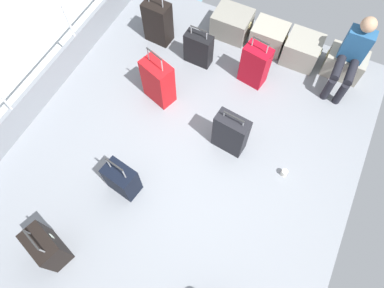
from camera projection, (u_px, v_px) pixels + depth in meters
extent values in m
cube|color=gray|center=(187.00, 148.00, 4.61)|extent=(4.40, 5.20, 0.06)
cube|color=gray|center=(51.00, 80.00, 4.81)|extent=(0.06, 5.20, 0.45)
cylinder|color=silver|center=(9.00, 106.00, 4.29)|extent=(0.04, 0.04, 1.00)
cylinder|color=silver|center=(73.00, 33.00, 4.84)|extent=(0.04, 0.04, 1.00)
cylinder|color=silver|center=(27.00, 41.00, 4.12)|extent=(0.04, 4.16, 0.04)
cube|color=gray|center=(232.00, 23.00, 5.33)|extent=(0.57, 0.48, 0.40)
torus|color=tan|center=(215.00, 13.00, 5.32)|extent=(0.02, 0.12, 0.12)
torus|color=tan|center=(250.00, 26.00, 5.20)|extent=(0.02, 0.12, 0.12)
cube|color=#9E9989|center=(269.00, 36.00, 5.22)|extent=(0.51, 0.43, 0.39)
torus|color=tan|center=(254.00, 27.00, 5.20)|extent=(0.02, 0.12, 0.12)
torus|color=tan|center=(286.00, 38.00, 5.10)|extent=(0.02, 0.12, 0.12)
cube|color=gray|center=(302.00, 50.00, 5.08)|extent=(0.51, 0.48, 0.41)
torus|color=tan|center=(287.00, 40.00, 5.06)|extent=(0.02, 0.12, 0.12)
torus|color=tan|center=(321.00, 52.00, 4.96)|extent=(0.02, 0.12, 0.12)
cube|color=#9E9989|center=(344.00, 63.00, 4.98)|extent=(0.54, 0.39, 0.39)
torus|color=tan|center=(328.00, 53.00, 4.97)|extent=(0.02, 0.12, 0.12)
torus|color=tan|center=(366.00, 67.00, 4.86)|extent=(0.02, 0.12, 0.12)
cube|color=#26598C|center=(356.00, 45.00, 4.57)|extent=(0.34, 0.20, 0.48)
sphere|color=tan|center=(369.00, 25.00, 4.25)|extent=(0.20, 0.20, 0.20)
cylinder|color=black|center=(351.00, 73.00, 4.62)|extent=(0.12, 0.40, 0.12)
cylinder|color=black|center=(340.00, 93.00, 4.75)|extent=(0.11, 0.11, 0.39)
cylinder|color=black|center=(338.00, 68.00, 4.65)|extent=(0.12, 0.40, 0.12)
cylinder|color=black|center=(328.00, 89.00, 4.78)|extent=(0.11, 0.11, 0.39)
cube|color=red|center=(158.00, 82.00, 4.65)|extent=(0.48, 0.38, 0.70)
cylinder|color=#A5A8AD|center=(148.00, 54.00, 4.28)|extent=(0.02, 0.02, 0.21)
cylinder|color=#A5A8AD|center=(162.00, 65.00, 4.20)|extent=(0.02, 0.02, 0.21)
cylinder|color=#2D2D2D|center=(154.00, 54.00, 4.14)|extent=(0.27, 0.10, 0.02)
cube|color=silver|center=(165.00, 73.00, 4.63)|extent=(0.05, 0.02, 0.08)
cube|color=black|center=(230.00, 133.00, 4.31)|extent=(0.45, 0.25, 0.65)
cylinder|color=#A5A8AD|center=(224.00, 114.00, 4.01)|extent=(0.02, 0.02, 0.08)
cylinder|color=#A5A8AD|center=(243.00, 124.00, 3.95)|extent=(0.02, 0.02, 0.08)
cylinder|color=#2D2D2D|center=(234.00, 117.00, 3.95)|extent=(0.28, 0.05, 0.02)
cube|color=green|center=(235.00, 125.00, 4.31)|extent=(0.05, 0.01, 0.08)
cube|color=black|center=(158.00, 22.00, 5.15)|extent=(0.41, 0.28, 0.68)
cylinder|color=#A5A8AD|center=(162.00, 3.00, 4.76)|extent=(0.02, 0.02, 0.15)
cube|color=white|center=(162.00, 13.00, 5.14)|extent=(0.05, 0.01, 0.08)
cube|color=black|center=(122.00, 180.00, 4.11)|extent=(0.42, 0.30, 0.50)
cylinder|color=#A5A8AD|center=(108.00, 163.00, 3.82)|extent=(0.02, 0.02, 0.21)
cylinder|color=#A5A8AD|center=(124.00, 174.00, 3.76)|extent=(0.02, 0.02, 0.21)
cylinder|color=#2D2D2D|center=(114.00, 165.00, 3.70)|extent=(0.25, 0.06, 0.02)
cube|color=silver|center=(128.00, 170.00, 4.12)|extent=(0.05, 0.01, 0.08)
cube|color=black|center=(198.00, 49.00, 5.02)|extent=(0.41, 0.20, 0.52)
cylinder|color=#A5A8AD|center=(191.00, 29.00, 4.75)|extent=(0.02, 0.02, 0.14)
cylinder|color=#A5A8AD|center=(207.00, 36.00, 4.70)|extent=(0.02, 0.02, 0.14)
cylinder|color=#2D2D2D|center=(199.00, 29.00, 4.66)|extent=(0.26, 0.03, 0.02)
cube|color=silver|center=(202.00, 42.00, 5.02)|extent=(0.05, 0.01, 0.08)
cube|color=black|center=(47.00, 247.00, 3.75)|extent=(0.49, 0.37, 0.53)
cylinder|color=#A5A8AD|center=(27.00, 232.00, 3.48)|extent=(0.02, 0.02, 0.16)
cylinder|color=#A5A8AD|center=(41.00, 251.00, 3.40)|extent=(0.02, 0.02, 0.16)
cylinder|color=#2D2D2D|center=(31.00, 240.00, 3.37)|extent=(0.28, 0.11, 0.02)
cube|color=silver|center=(52.00, 236.00, 3.67)|extent=(0.05, 0.02, 0.08)
cube|color=#B70C1E|center=(255.00, 65.00, 4.80)|extent=(0.41, 0.30, 0.65)
cylinder|color=#A5A8AD|center=(253.00, 41.00, 4.47)|extent=(0.02, 0.02, 0.16)
cylinder|color=#A5A8AD|center=(267.00, 49.00, 4.41)|extent=(0.02, 0.02, 0.16)
cylinder|color=#2D2D2D|center=(261.00, 41.00, 4.37)|extent=(0.24, 0.06, 0.02)
cube|color=white|center=(261.00, 53.00, 4.72)|extent=(0.05, 0.01, 0.08)
cylinder|color=white|center=(284.00, 173.00, 4.37)|extent=(0.08, 0.08, 0.10)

